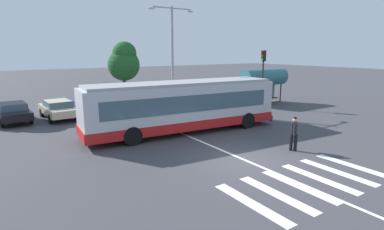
% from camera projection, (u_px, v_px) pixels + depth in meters
% --- Properties ---
extents(ground_plane, '(160.00, 160.00, 0.00)m').
position_uv_depth(ground_plane, '(244.00, 161.00, 13.66)').
color(ground_plane, '#3D3D42').
extents(city_transit_bus, '(12.19, 3.53, 3.06)m').
position_uv_depth(city_transit_bus, '(183.00, 106.00, 18.27)').
color(city_transit_bus, black).
rests_on(city_transit_bus, ground_plane).
extents(pedestrian_crossing_street, '(0.47, 0.46, 1.72)m').
position_uv_depth(pedestrian_crossing_street, '(294.00, 132.00, 14.87)').
color(pedestrian_crossing_street, black).
rests_on(pedestrian_crossing_street, ground_plane).
extents(parked_car_black, '(2.11, 4.61, 1.35)m').
position_uv_depth(parked_car_black, '(13.00, 111.00, 21.00)').
color(parked_car_black, black).
rests_on(parked_car_black, ground_plane).
extents(parked_car_champagne, '(2.11, 4.61, 1.35)m').
position_uv_depth(parked_car_champagne, '(58.00, 108.00, 22.04)').
color(parked_car_champagne, black).
rests_on(parked_car_champagne, ground_plane).
extents(parked_car_blue, '(2.07, 4.60, 1.35)m').
position_uv_depth(parked_car_blue, '(93.00, 105.00, 23.45)').
color(parked_car_blue, black).
rests_on(parked_car_blue, ground_plane).
extents(parked_car_silver, '(1.90, 4.51, 1.35)m').
position_uv_depth(parked_car_silver, '(130.00, 101.00, 24.98)').
color(parked_car_silver, black).
rests_on(parked_car_silver, ground_plane).
extents(parked_car_charcoal, '(2.09, 4.60, 1.35)m').
position_uv_depth(parked_car_charcoal, '(156.00, 99.00, 26.54)').
color(parked_car_charcoal, black).
rests_on(parked_car_charcoal, ground_plane).
extents(parked_car_white, '(2.05, 4.59, 1.35)m').
position_uv_depth(parked_car_white, '(185.00, 96.00, 27.83)').
color(parked_car_white, black).
rests_on(parked_car_white, ground_plane).
extents(traffic_light_far_corner, '(0.33, 0.32, 4.88)m').
position_uv_depth(traffic_light_far_corner, '(263.00, 70.00, 26.01)').
color(traffic_light_far_corner, '#28282B').
rests_on(traffic_light_far_corner, ground_plane).
extents(bus_stop_shelter, '(4.84, 1.54, 3.25)m').
position_uv_depth(bus_stop_shelter, '(264.00, 78.00, 27.87)').
color(bus_stop_shelter, '#28282B').
rests_on(bus_stop_shelter, ground_plane).
extents(twin_arm_street_lamp, '(4.04, 0.32, 8.26)m').
position_uv_depth(twin_arm_street_lamp, '(172.00, 47.00, 24.35)').
color(twin_arm_street_lamp, '#939399').
rests_on(twin_arm_street_lamp, ground_plane).
extents(background_tree_right, '(3.29, 3.29, 5.81)m').
position_uv_depth(background_tree_right, '(124.00, 62.00, 31.47)').
color(background_tree_right, brown).
rests_on(background_tree_right, ground_plane).
extents(crosswalk_painted_stripes, '(6.43, 3.29, 0.01)m').
position_uv_depth(crosswalk_painted_stripes, '(309.00, 182.00, 11.46)').
color(crosswalk_painted_stripes, silver).
rests_on(crosswalk_painted_stripes, ground_plane).
extents(lane_center_line, '(0.16, 24.00, 0.01)m').
position_uv_depth(lane_center_line, '(218.00, 149.00, 15.34)').
color(lane_center_line, silver).
rests_on(lane_center_line, ground_plane).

